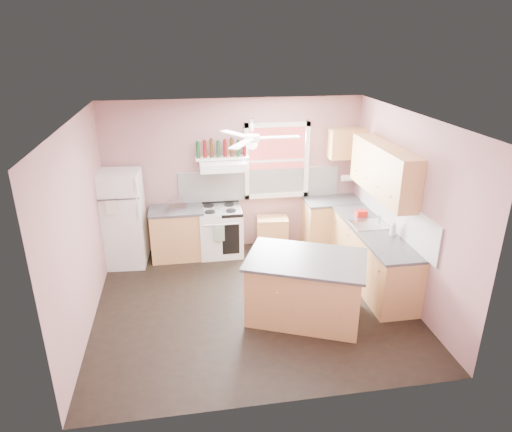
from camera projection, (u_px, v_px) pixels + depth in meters
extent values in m
plane|color=black|center=(253.00, 302.00, 6.74)|extent=(4.50, 4.50, 0.00)
plane|color=white|center=(252.00, 119.00, 5.74)|extent=(4.50, 4.50, 0.00)
cube|color=#946768|center=(235.00, 175.00, 8.09)|extent=(4.50, 0.05, 2.70)
cube|color=#946768|center=(408.00, 208.00, 6.59)|extent=(0.05, 4.00, 2.70)
cube|color=#946768|center=(79.00, 229.00, 5.90)|extent=(0.05, 4.00, 2.70)
cube|color=white|center=(260.00, 184.00, 8.19)|extent=(2.90, 0.03, 0.55)
cube|color=white|center=(395.00, 212.00, 6.92)|extent=(0.03, 2.60, 0.55)
cube|color=maroon|center=(277.00, 161.00, 8.07)|extent=(1.00, 0.02, 1.20)
cube|color=white|center=(277.00, 161.00, 8.05)|extent=(1.16, 0.07, 1.36)
cube|color=white|center=(122.00, 219.00, 7.62)|extent=(0.73, 0.71, 1.62)
cube|color=tan|center=(178.00, 234.00, 7.98)|extent=(0.90, 0.60, 0.86)
cube|color=#3E3E40|center=(176.00, 210.00, 7.81)|extent=(0.92, 0.62, 0.04)
cube|color=silver|center=(177.00, 206.00, 7.67)|extent=(0.29, 0.18, 0.18)
cube|color=white|center=(220.00, 231.00, 8.09)|extent=(0.75, 0.64, 0.86)
cube|color=white|center=(223.00, 165.00, 7.71)|extent=(0.78, 0.50, 0.14)
cube|color=white|center=(222.00, 158.00, 7.78)|extent=(0.90, 0.26, 0.03)
cube|color=tan|center=(272.00, 234.00, 8.34)|extent=(0.59, 0.43, 0.55)
cube|color=tan|center=(332.00, 224.00, 8.41)|extent=(1.00, 0.60, 0.86)
cube|color=tan|center=(372.00, 257.00, 7.15)|extent=(0.60, 2.20, 0.86)
cube|color=#3E3E40|center=(333.00, 201.00, 8.24)|extent=(1.02, 0.62, 0.04)
cube|color=#3E3E40|center=(374.00, 231.00, 6.98)|extent=(0.62, 2.22, 0.04)
cube|color=silver|center=(369.00, 225.00, 7.16)|extent=(0.55, 0.45, 0.03)
cylinder|color=silver|center=(379.00, 220.00, 7.16)|extent=(0.03, 0.03, 0.14)
cube|color=tan|center=(384.00, 170.00, 6.85)|extent=(0.33, 1.80, 0.76)
cube|color=tan|center=(346.00, 143.00, 8.01)|extent=(0.60, 0.33, 0.52)
cylinder|color=white|center=(349.00, 178.00, 8.29)|extent=(0.26, 0.12, 0.12)
cube|color=tan|center=(305.00, 289.00, 6.27)|extent=(1.74, 1.45, 0.86)
cube|color=#3E3E40|center=(306.00, 260.00, 6.10)|extent=(1.86, 1.57, 0.04)
cylinder|color=white|center=(252.00, 138.00, 5.83)|extent=(0.20, 0.20, 0.08)
imported|color=silver|center=(393.00, 228.00, 6.74)|extent=(0.10, 0.10, 0.25)
cube|color=red|center=(361.00, 213.00, 7.48)|extent=(0.18, 0.12, 0.10)
cylinder|color=#143819|center=(198.00, 150.00, 7.66)|extent=(0.06, 0.06, 0.27)
cylinder|color=#590F0F|center=(205.00, 149.00, 7.68)|extent=(0.06, 0.06, 0.29)
cylinder|color=#3F230F|center=(212.00, 148.00, 7.69)|extent=(0.06, 0.06, 0.31)
cylinder|color=#143819|center=(218.00, 149.00, 7.71)|extent=(0.06, 0.06, 0.27)
cylinder|color=#590F0F|center=(225.00, 149.00, 7.73)|extent=(0.06, 0.06, 0.29)
cylinder|color=#3F230F|center=(232.00, 148.00, 7.74)|extent=(0.06, 0.06, 0.31)
cylinder|color=#143819|center=(238.00, 149.00, 7.77)|extent=(0.06, 0.06, 0.27)
cylinder|color=#590F0F|center=(245.00, 148.00, 7.78)|extent=(0.06, 0.06, 0.29)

